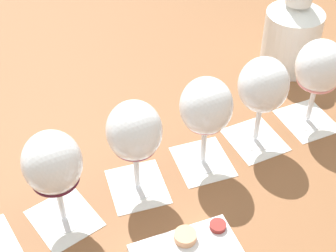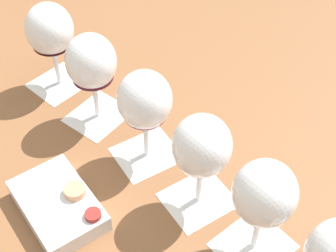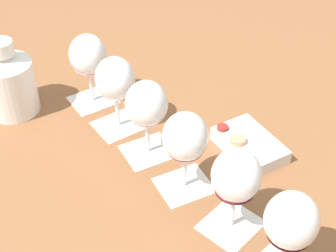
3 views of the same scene
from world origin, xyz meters
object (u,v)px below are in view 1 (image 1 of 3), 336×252
wine_glass_3 (134,134)px  wine_glass_4 (53,166)px  wine_glass_0 (319,70)px  wine_glass_1 (263,89)px  wine_glass_2 (206,110)px  ceramic_vase (292,34)px

wine_glass_3 → wine_glass_4: size_ratio=1.00×
wine_glass_0 → wine_glass_1: (0.11, 0.04, -0.00)m
wine_glass_4 → wine_glass_1: bearing=-160.4°
wine_glass_2 → wine_glass_3: size_ratio=1.00×
ceramic_vase → wine_glass_0: bearing=83.0°
wine_glass_3 → ceramic_vase: size_ratio=0.96×
wine_glass_2 → ceramic_vase: bearing=-133.4°
wine_glass_2 → wine_glass_4: bearing=19.6°
wine_glass_4 → wine_glass_0: bearing=-160.9°
wine_glass_2 → ceramic_vase: ceramic_vase is taller
wine_glass_0 → wine_glass_4: 0.49m
wine_glass_0 → wine_glass_4: same height
wine_glass_3 → ceramic_vase: 0.47m
wine_glass_4 → ceramic_vase: (-0.48, -0.34, -0.04)m
wine_glass_1 → ceramic_vase: ceramic_vase is taller
wine_glass_0 → ceramic_vase: 0.19m
ceramic_vase → wine_glass_1: bearing=58.0°
wine_glass_0 → ceramic_vase: bearing=-97.0°
wine_glass_0 → ceramic_vase: size_ratio=0.96×
wine_glass_0 → wine_glass_4: size_ratio=1.00×
wine_glass_0 → wine_glass_2: (0.22, 0.07, -0.00)m
wine_glass_1 → wine_glass_4: 0.37m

